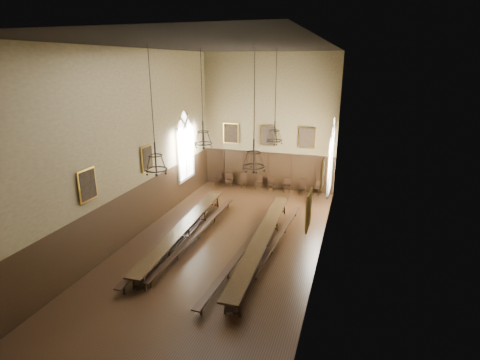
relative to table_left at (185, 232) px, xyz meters
The scene contains 34 objects.
floor 2.03m from the table_left, ahead, with size 9.00×18.00×0.02m, color black.
ceiling 8.85m from the table_left, ahead, with size 9.00×18.00×0.02m, color black.
wall_back 10.05m from the table_left, 77.48° to the left, with size 9.00×0.02×9.00m, color olive.
wall_front 10.16m from the table_left, 77.64° to the right, with size 9.00×0.02×9.00m, color olive.
wall_left 4.82m from the table_left, behind, with size 0.02×18.00×9.00m, color olive.
wall_right 7.69m from the table_left, ahead, with size 0.02×18.00×9.00m, color olive.
wainscot_panelling 2.17m from the table_left, ahead, with size 9.00×18.00×2.50m, color black, non-canonical shape.
table_left is the anchor object (origin of this frame).
table_right 3.96m from the table_left, ahead, with size 1.07×10.55×0.82m.
bench_left_outer 0.53m from the table_left, behind, with size 1.05×10.62×0.48m.
bench_left_inner 0.65m from the table_left, 14.28° to the left, with size 0.40×9.50×0.43m.
bench_right_inner 3.35m from the table_left, ahead, with size 0.88×10.58×0.48m.
bench_right_outer 4.45m from the table_left, ahead, with size 0.95×10.10×0.45m.
chair_0 8.66m from the table_left, 99.79° to the left, with size 0.43×0.43×0.95m.
chair_1 8.47m from the table_left, 94.23° to the left, with size 0.42×0.42×0.95m.
chair_2 8.55m from the table_left, 87.17° to the left, with size 0.55×0.55×0.99m.
chair_3 8.64m from the table_left, 79.95° to the left, with size 0.50×0.50×0.95m.
chair_4 8.79m from the table_left, 74.25° to the left, with size 0.44×0.44×0.93m.
chair_5 9.12m from the table_left, 67.61° to the left, with size 0.49×0.49×0.96m.
chair_6 9.56m from the table_left, 61.81° to the left, with size 0.44×0.44×0.99m.
chair_7 10.13m from the table_left, 57.42° to the left, with size 0.50×0.50×0.93m.
chandelier_back_left 4.85m from the table_left, 86.88° to the left, with size 0.94×0.94×4.81m.
chandelier_back_right 6.50m from the table_left, 32.38° to the left, with size 0.77×0.77×4.42m.
chandelier_front_left 4.71m from the table_left, 89.97° to the right, with size 0.90×0.90×4.96m.
chandelier_front_right 6.43m from the table_left, 27.40° to the right, with size 0.84×0.84×4.53m.
portrait_back_0 9.44m from the table_left, 93.98° to the left, with size 1.10×0.12×1.40m.
portrait_back_1 9.63m from the table_left, 77.31° to the left, with size 1.10×0.12×1.40m.
portrait_back_2 10.48m from the table_left, 62.52° to the left, with size 1.10×0.12×1.40m.
portrait_left_0 4.19m from the table_left, 158.56° to the left, with size 0.12×1.00×1.30m.
portrait_left_1 5.42m from the table_left, 123.91° to the right, with size 0.12×1.00×1.30m.
portrait_right_0 7.24m from the table_left, ahead, with size 0.12×1.00×1.30m.
portrait_right_1 8.01m from the table_left, 29.21° to the right, with size 0.12×1.00×1.30m.
window_right 8.94m from the table_left, 40.29° to the left, with size 0.20×2.20×4.60m, color white, non-canonical shape.
window_left 6.68m from the table_left, 114.19° to the left, with size 0.20×2.20×4.60m, color white, non-canonical shape.
Camera 1 is at (5.68, -15.11, 8.37)m, focal length 28.00 mm.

